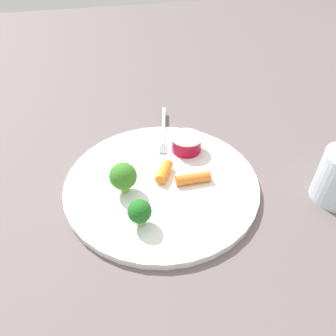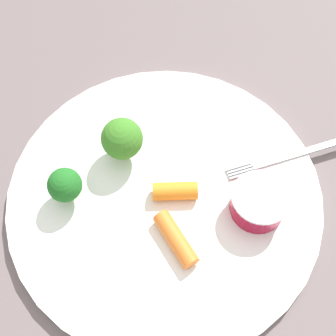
{
  "view_description": "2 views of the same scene",
  "coord_description": "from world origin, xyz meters",
  "px_view_note": "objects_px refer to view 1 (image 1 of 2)",
  "views": [
    {
      "loc": [
        -0.36,
        0.08,
        0.36
      ],
      "look_at": [
        0.01,
        -0.01,
        0.03
      ],
      "focal_mm": 33.03,
      "sensor_mm": 36.0,
      "label": 1
    },
    {
      "loc": [
        -0.11,
        -0.17,
        0.44
      ],
      "look_at": [
        0.01,
        0.02,
        0.03
      ],
      "focal_mm": 50.68,
      "sensor_mm": 36.0,
      "label": 2
    }
  ],
  "objects_px": {
    "broccoli_floret_0": "(123,177)",
    "fork": "(163,129)",
    "sauce_cup": "(187,143)",
    "broccoli_floret_1": "(140,212)",
    "plate": "(162,182)",
    "carrot_stick_0": "(193,178)",
    "carrot_stick_1": "(164,172)"
  },
  "relations": [
    {
      "from": "carrot_stick_1",
      "to": "fork",
      "type": "relative_size",
      "value": 0.27
    },
    {
      "from": "plate",
      "to": "sauce_cup",
      "type": "distance_m",
      "value": 0.09
    },
    {
      "from": "carrot_stick_0",
      "to": "fork",
      "type": "bearing_deg",
      "value": 4.02
    },
    {
      "from": "broccoli_floret_0",
      "to": "carrot_stick_0",
      "type": "height_order",
      "value": "broccoli_floret_0"
    },
    {
      "from": "plate",
      "to": "broccoli_floret_1",
      "type": "distance_m",
      "value": 0.1
    },
    {
      "from": "sauce_cup",
      "to": "broccoli_floret_1",
      "type": "relative_size",
      "value": 1.32
    },
    {
      "from": "fork",
      "to": "carrot_stick_1",
      "type": "bearing_deg",
      "value": 167.1
    },
    {
      "from": "fork",
      "to": "carrot_stick_0",
      "type": "bearing_deg",
      "value": -175.98
    },
    {
      "from": "broccoli_floret_0",
      "to": "fork",
      "type": "relative_size",
      "value": 0.32
    },
    {
      "from": "broccoli_floret_1",
      "to": "fork",
      "type": "distance_m",
      "value": 0.24
    },
    {
      "from": "broccoli_floret_0",
      "to": "fork",
      "type": "xyz_separation_m",
      "value": [
        0.15,
        -0.1,
        -0.03
      ]
    },
    {
      "from": "plate",
      "to": "broccoli_floret_0",
      "type": "bearing_deg",
      "value": 99.45
    },
    {
      "from": "carrot_stick_1",
      "to": "broccoli_floret_1",
      "type": "bearing_deg",
      "value": 147.89
    },
    {
      "from": "sauce_cup",
      "to": "broccoli_floret_0",
      "type": "relative_size",
      "value": 1.08
    },
    {
      "from": "plate",
      "to": "sauce_cup",
      "type": "height_order",
      "value": "sauce_cup"
    },
    {
      "from": "sauce_cup",
      "to": "fork",
      "type": "distance_m",
      "value": 0.08
    },
    {
      "from": "sauce_cup",
      "to": "carrot_stick_1",
      "type": "height_order",
      "value": "sauce_cup"
    },
    {
      "from": "broccoli_floret_1",
      "to": "fork",
      "type": "xyz_separation_m",
      "value": [
        0.22,
        -0.09,
        -0.02
      ]
    },
    {
      "from": "carrot_stick_0",
      "to": "carrot_stick_1",
      "type": "relative_size",
      "value": 1.29
    },
    {
      "from": "carrot_stick_0",
      "to": "fork",
      "type": "height_order",
      "value": "carrot_stick_0"
    },
    {
      "from": "plate",
      "to": "sauce_cup",
      "type": "bearing_deg",
      "value": -42.76
    },
    {
      "from": "plate",
      "to": "fork",
      "type": "xyz_separation_m",
      "value": [
        0.14,
        -0.04,
        0.01
      ]
    },
    {
      "from": "sauce_cup",
      "to": "fork",
      "type": "xyz_separation_m",
      "value": [
        0.07,
        0.03,
        -0.01
      ]
    },
    {
      "from": "broccoli_floret_1",
      "to": "carrot_stick_0",
      "type": "height_order",
      "value": "broccoli_floret_1"
    },
    {
      "from": "broccoli_floret_0",
      "to": "carrot_stick_1",
      "type": "bearing_deg",
      "value": -74.75
    },
    {
      "from": "sauce_cup",
      "to": "carrot_stick_0",
      "type": "bearing_deg",
      "value": 170.38
    },
    {
      "from": "carrot_stick_1",
      "to": "fork",
      "type": "distance_m",
      "value": 0.14
    },
    {
      "from": "broccoli_floret_0",
      "to": "carrot_stick_1",
      "type": "height_order",
      "value": "broccoli_floret_0"
    },
    {
      "from": "broccoli_floret_0",
      "to": "broccoli_floret_1",
      "type": "distance_m",
      "value": 0.07
    },
    {
      "from": "fork",
      "to": "plate",
      "type": "bearing_deg",
      "value": 165.42
    },
    {
      "from": "broccoli_floret_1",
      "to": "carrot_stick_0",
      "type": "bearing_deg",
      "value": -57.25
    },
    {
      "from": "fork",
      "to": "broccoli_floret_0",
      "type": "bearing_deg",
      "value": 146.9
    }
  ]
}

